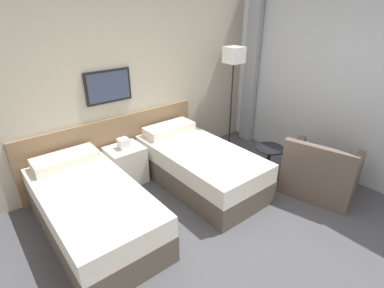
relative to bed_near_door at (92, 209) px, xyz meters
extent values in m
plane|color=#47474C|center=(1.13, -1.25, -0.29)|extent=(16.00, 16.00, 0.00)
cube|color=#B7AD99|center=(1.13, 1.01, 1.06)|extent=(10.00, 0.06, 2.70)
cube|color=#846647|center=(0.78, 0.96, 0.17)|extent=(2.68, 0.04, 0.91)
cube|color=black|center=(0.78, 0.96, 1.07)|extent=(0.64, 0.03, 0.44)
cube|color=#333D56|center=(0.78, 0.95, 1.07)|extent=(0.58, 0.01, 0.38)
cube|color=white|center=(3.41, -1.38, 1.06)|extent=(0.06, 4.73, 2.70)
cube|color=#B2B7C1|center=(3.36, -1.38, 1.03)|extent=(0.03, 4.35, 2.64)
cube|color=#8E939E|center=(3.28, 0.63, 1.03)|extent=(0.10, 0.24, 2.64)
cube|color=brown|center=(0.00, -0.02, -0.13)|extent=(0.96, 1.91, 0.32)
cube|color=silver|center=(0.00, -0.02, 0.15)|extent=(0.95, 1.89, 0.24)
cube|color=silver|center=(0.00, 0.70, 0.33)|extent=(0.76, 0.34, 0.13)
cube|color=brown|center=(1.56, -0.02, -0.13)|extent=(0.96, 1.91, 0.32)
cube|color=silver|center=(1.56, -0.02, 0.15)|extent=(0.95, 1.89, 0.24)
cube|color=silver|center=(1.56, 0.70, 0.33)|extent=(0.76, 0.34, 0.13)
cube|color=beige|center=(0.78, 0.69, -0.01)|extent=(0.49, 0.43, 0.55)
cube|color=white|center=(0.78, 0.69, 0.33)|extent=(0.14, 0.14, 0.14)
cylinder|color=black|center=(2.64, 0.46, -0.28)|extent=(0.24, 0.24, 0.02)
cylinder|color=black|center=(2.64, 0.46, 0.48)|extent=(0.02, 0.02, 1.50)
cube|color=white|center=(2.64, 0.46, 1.35)|extent=(0.26, 0.26, 0.24)
cylinder|color=black|center=(2.37, -0.58, -0.28)|extent=(0.26, 0.26, 0.01)
cylinder|color=black|center=(2.37, -0.58, -0.02)|extent=(0.05, 0.05, 0.51)
cylinder|color=black|center=(2.37, -0.58, 0.24)|extent=(0.40, 0.40, 0.02)
cube|color=brown|center=(2.73, -1.19, -0.07)|extent=(0.96, 1.03, 0.43)
cube|color=brown|center=(2.41, -1.27, 0.33)|extent=(0.32, 0.87, 0.37)
cube|color=brown|center=(2.83, -1.56, 0.23)|extent=(0.65, 0.25, 0.18)
cube|color=brown|center=(2.63, -0.81, 0.23)|extent=(0.65, 0.25, 0.18)
camera|label=1|loc=(-0.83, -2.79, 2.10)|focal=28.00mm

